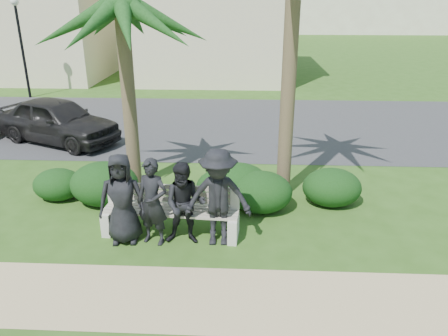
{
  "coord_description": "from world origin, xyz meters",
  "views": [
    {
      "loc": [
        0.83,
        -7.31,
        4.39
      ],
      "look_at": [
        0.43,
        1.0,
        1.07
      ],
      "focal_mm": 35.0,
      "sensor_mm": 36.0,
      "label": 1
    }
  ],
  "objects_px": {
    "street_lamp": "(19,30)",
    "car_a": "(58,120)",
    "palm_left": "(121,7)",
    "man_d": "(218,198)",
    "man_a": "(122,199)",
    "man_b": "(152,202)",
    "man_c": "(185,204)",
    "park_bench": "(171,214)"
  },
  "relations": [
    {
      "from": "man_c",
      "to": "car_a",
      "type": "xyz_separation_m",
      "value": [
        -4.8,
        5.85,
        -0.1
      ]
    },
    {
      "from": "man_b",
      "to": "man_c",
      "type": "relative_size",
      "value": 1.04
    },
    {
      "from": "man_b",
      "to": "man_a",
      "type": "bearing_deg",
      "value": -166.56
    },
    {
      "from": "man_b",
      "to": "man_c",
      "type": "xyz_separation_m",
      "value": [
        0.6,
        0.02,
        -0.04
      ]
    },
    {
      "from": "man_b",
      "to": "palm_left",
      "type": "distance_m",
      "value": 4.28
    },
    {
      "from": "man_c",
      "to": "man_b",
      "type": "bearing_deg",
      "value": -177.31
    },
    {
      "from": "car_a",
      "to": "man_d",
      "type": "bearing_deg",
      "value": -112.82
    },
    {
      "from": "man_c",
      "to": "man_d",
      "type": "distance_m",
      "value": 0.63
    },
    {
      "from": "street_lamp",
      "to": "park_bench",
      "type": "distance_m",
      "value": 14.76
    },
    {
      "from": "palm_left",
      "to": "car_a",
      "type": "distance_m",
      "value": 5.76
    },
    {
      "from": "man_a",
      "to": "man_d",
      "type": "xyz_separation_m",
      "value": [
        1.78,
        -0.01,
        0.07
      ]
    },
    {
      "from": "park_bench",
      "to": "car_a",
      "type": "bearing_deg",
      "value": 133.0
    },
    {
      "from": "street_lamp",
      "to": "park_bench",
      "type": "bearing_deg",
      "value": -54.53
    },
    {
      "from": "man_a",
      "to": "man_d",
      "type": "relative_size",
      "value": 0.93
    },
    {
      "from": "street_lamp",
      "to": "car_a",
      "type": "height_order",
      "value": "street_lamp"
    },
    {
      "from": "man_c",
      "to": "street_lamp",
      "type": "bearing_deg",
      "value": 126.09
    },
    {
      "from": "man_b",
      "to": "car_a",
      "type": "bearing_deg",
      "value": 142.5
    },
    {
      "from": "street_lamp",
      "to": "man_a",
      "type": "relative_size",
      "value": 2.45
    },
    {
      "from": "man_b",
      "to": "car_a",
      "type": "distance_m",
      "value": 7.23
    },
    {
      "from": "street_lamp",
      "to": "park_bench",
      "type": "xyz_separation_m",
      "value": [
        8.44,
        -11.84,
        -2.53
      ]
    },
    {
      "from": "street_lamp",
      "to": "palm_left",
      "type": "distance_m",
      "value": 12.08
    },
    {
      "from": "man_c",
      "to": "car_a",
      "type": "distance_m",
      "value": 7.57
    },
    {
      "from": "street_lamp",
      "to": "man_d",
      "type": "bearing_deg",
      "value": -52.34
    },
    {
      "from": "park_bench",
      "to": "man_d",
      "type": "bearing_deg",
      "value": -14.3
    },
    {
      "from": "man_d",
      "to": "car_a",
      "type": "height_order",
      "value": "man_d"
    },
    {
      "from": "man_d",
      "to": "car_a",
      "type": "bearing_deg",
      "value": 131.66
    },
    {
      "from": "man_b",
      "to": "man_c",
      "type": "distance_m",
      "value": 0.6
    },
    {
      "from": "park_bench",
      "to": "man_b",
      "type": "bearing_deg",
      "value": -124.2
    },
    {
      "from": "park_bench",
      "to": "man_b",
      "type": "relative_size",
      "value": 1.59
    },
    {
      "from": "park_bench",
      "to": "palm_left",
      "type": "relative_size",
      "value": 0.52
    },
    {
      "from": "street_lamp",
      "to": "palm_left",
      "type": "relative_size",
      "value": 0.84
    },
    {
      "from": "man_b",
      "to": "man_d",
      "type": "relative_size",
      "value": 0.89
    },
    {
      "from": "man_c",
      "to": "man_d",
      "type": "relative_size",
      "value": 0.85
    },
    {
      "from": "street_lamp",
      "to": "man_d",
      "type": "relative_size",
      "value": 2.28
    },
    {
      "from": "man_b",
      "to": "car_a",
      "type": "relative_size",
      "value": 0.4
    },
    {
      "from": "man_c",
      "to": "man_d",
      "type": "xyz_separation_m",
      "value": [
        0.61,
        0.0,
        0.14
      ]
    },
    {
      "from": "man_b",
      "to": "palm_left",
      "type": "height_order",
      "value": "palm_left"
    },
    {
      "from": "man_d",
      "to": "man_c",
      "type": "bearing_deg",
      "value": 179.04
    },
    {
      "from": "man_b",
      "to": "palm_left",
      "type": "bearing_deg",
      "value": 127.9
    },
    {
      "from": "man_d",
      "to": "car_a",
      "type": "relative_size",
      "value": 0.45
    },
    {
      "from": "man_a",
      "to": "man_b",
      "type": "xyz_separation_m",
      "value": [
        0.57,
        -0.03,
        -0.04
      ]
    },
    {
      "from": "man_d",
      "to": "car_a",
      "type": "distance_m",
      "value": 7.97
    }
  ]
}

